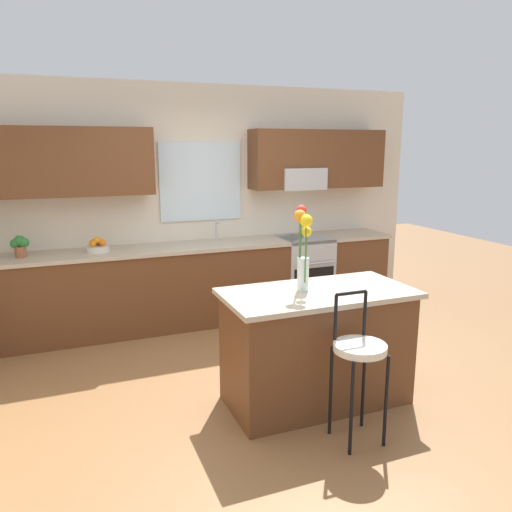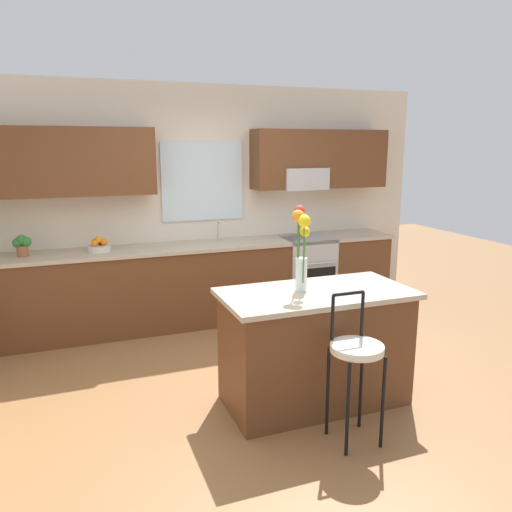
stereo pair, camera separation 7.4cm
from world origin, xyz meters
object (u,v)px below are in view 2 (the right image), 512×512
Objects in this scene: flower_vase at (301,244)px; fruit_bowl_oranges at (99,246)px; oven_range at (305,274)px; kitchen_island at (315,347)px; potted_plant_small at (22,244)px; bar_stool_near at (356,355)px.

flower_vase is 2.52m from fruit_bowl_oranges.
oven_range is 2.48m from flower_vase.
kitchen_island is 3.12m from potted_plant_small.
potted_plant_small reaches higher than oven_range.
fruit_bowl_oranges is at bearing 122.52° from flower_vase.
fruit_bowl_oranges is at bearing 118.03° from bar_stool_near.
flower_vase reaches higher than potted_plant_small.
potted_plant_small is (-2.08, 2.10, -0.24)m from flower_vase.
potted_plant_small is at bearing 128.72° from bar_stool_near.
oven_range is 1.40× the size of flower_vase.
flower_vase is at bearing -57.48° from fruit_bowl_oranges.
oven_range is 0.62× the size of kitchen_island.
kitchen_island is at bearing -44.37° from potted_plant_small.
flower_vase is (-0.12, 0.63, 0.65)m from bar_stool_near.
bar_stool_near is 4.34× the size of fruit_bowl_oranges.
flower_vase reaches higher than oven_range.
flower_vase is (-0.12, 0.04, 0.82)m from kitchen_island.
potted_plant_small is (-3.14, 0.02, 0.59)m from oven_range.
fruit_bowl_oranges is 0.74m from potted_plant_small.
bar_stool_near reaches higher than oven_range.
flower_vase is at bearing -45.34° from potted_plant_small.
oven_range is 2.32m from kitchen_island.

